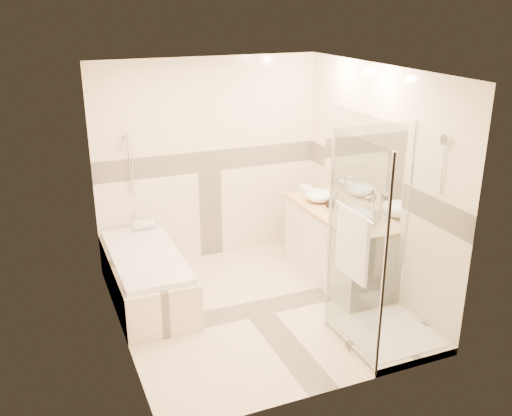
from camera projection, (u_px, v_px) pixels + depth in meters
name	position (u px, v px, depth m)	size (l,w,h in m)	color
room	(261.00, 197.00, 5.70)	(2.82, 3.02, 2.52)	beige
bathtub	(146.00, 274.00, 6.19)	(0.75, 1.70, 0.56)	#F2DEC2
vanity	(336.00, 245.00, 6.62)	(0.58, 1.62, 0.85)	white
shower_enclosure	(377.00, 293.00, 5.38)	(0.96, 0.93, 2.04)	#F2DEC2
vessel_sink_near	(320.00, 195.00, 6.77)	(0.36, 0.36, 0.15)	white
vessel_sink_far	(354.00, 216.00, 6.11)	(0.41, 0.41, 0.16)	white
faucet_near	(336.00, 186.00, 6.82)	(0.11, 0.03, 0.28)	silver
faucet_far	(372.00, 206.00, 6.16)	(0.12, 0.03, 0.29)	silver
amenity_bottle_a	(342.00, 208.00, 6.32)	(0.08, 0.08, 0.18)	black
amenity_bottle_b	(330.00, 202.00, 6.56)	(0.11, 0.11, 0.15)	black
folded_towels	(307.00, 190.00, 7.08)	(0.14, 0.23, 0.07)	white
rolled_towel	(144.00, 225.00, 6.71)	(0.11, 0.11, 0.25)	white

